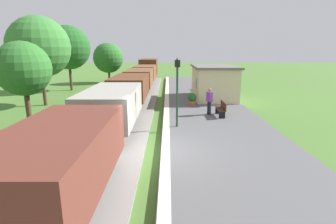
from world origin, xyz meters
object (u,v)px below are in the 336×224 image
object	(u,v)px
lamp_post_near	(178,80)
tree_field_distant	(109,58)
station_hut	(214,82)
person_waiting	(210,100)
tree_trackside_mid	(24,69)
bench_down_platform	(201,85)
tree_trackside_far	(40,47)
freight_train	(137,82)
bench_near_hut	(222,109)
potted_planter	(193,99)
tree_field_left	(69,48)

from	to	relation	value
lamp_post_near	tree_field_distant	distance (m)	22.84
station_hut	person_waiting	size ratio (longest dim) A/B	3.39
lamp_post_near	tree_trackside_mid	world-z (taller)	tree_trackside_mid
bench_down_platform	person_waiting	bearing A→B (deg)	-93.94
tree_trackside_far	person_waiting	bearing A→B (deg)	-18.00
freight_train	bench_near_hut	xyz separation A→B (m)	(6.26, -7.82, -0.73)
potted_planter	tree_field_left	world-z (taller)	tree_field_left
person_waiting	potted_planter	size ratio (longest dim) A/B	1.87
station_hut	freight_train	bearing A→B (deg)	167.09
potted_planter	tree_trackside_mid	world-z (taller)	tree_trackside_mid
bench_near_hut	bench_down_platform	world-z (taller)	same
bench_down_platform	tree_field_distant	xyz separation A→B (m)	(-11.28, 8.14, 2.55)
person_waiting	tree_trackside_mid	world-z (taller)	tree_trackside_mid
bench_down_platform	potted_planter	distance (m)	7.72
lamp_post_near	tree_field_left	world-z (taller)	tree_field_left
bench_down_platform	tree_field_left	xyz separation A→B (m)	(-13.94, 1.41, 3.83)
freight_train	tree_field_distant	distance (m)	12.34
person_waiting	tree_field_distant	size ratio (longest dim) A/B	0.33
tree_trackside_far	tree_field_distant	bearing A→B (deg)	82.58
bench_down_platform	person_waiting	size ratio (longest dim) A/B	0.88
station_hut	tree_trackside_far	xyz separation A→B (m)	(-13.71, -1.86, 2.86)
station_hut	bench_near_hut	distance (m)	6.35
tree_trackside_mid	tree_field_left	bearing A→B (deg)	101.37
potted_planter	lamp_post_near	world-z (taller)	lamp_post_near
tree_trackside_far	bench_down_platform	bearing A→B (deg)	25.94
potted_planter	tree_trackside_mid	bearing A→B (deg)	-151.88
tree_trackside_mid	tree_field_distant	world-z (taller)	tree_field_distant
potted_planter	tree_field_left	size ratio (longest dim) A/B	0.13
freight_train	tree_trackside_far	bearing A→B (deg)	-153.65
station_hut	tree_trackside_far	distance (m)	14.13
person_waiting	lamp_post_near	world-z (taller)	lamp_post_near
freight_train	lamp_post_near	size ratio (longest dim) A/B	10.59
person_waiting	tree_field_distant	distance (m)	21.48
freight_train	tree_trackside_far	distance (m)	8.30
freight_train	potted_planter	bearing A→B (deg)	-44.10
bench_down_platform	tree_trackside_mid	world-z (taller)	tree_trackside_mid
potted_planter	freight_train	bearing A→B (deg)	135.90
station_hut	tree_trackside_mid	xyz separation A→B (m)	(-11.64, -8.14, 1.67)
tree_field_distant	bench_near_hut	bearing A→B (deg)	-59.24
tree_trackside_far	tree_field_distant	size ratio (longest dim) A/B	1.30
lamp_post_near	freight_train	bearing A→B (deg)	108.51
tree_trackside_mid	tree_field_distant	size ratio (longest dim) A/B	0.91
tree_trackside_mid	tree_field_left	xyz separation A→B (m)	(-2.83, 14.09, 1.22)
tree_trackside_far	tree_field_left	bearing A→B (deg)	95.61
lamp_post_near	tree_trackside_far	xyz separation A→B (m)	(-10.30, 6.69, 1.71)
potted_planter	lamp_post_near	xyz separation A→B (m)	(-1.34, -5.53, 2.08)
tree_field_left	tree_trackside_far	bearing A→B (deg)	-84.39
bench_near_hut	potted_planter	world-z (taller)	potted_planter
person_waiting	lamp_post_near	distance (m)	3.77
person_waiting	potted_planter	distance (m)	3.04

